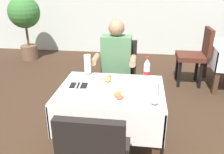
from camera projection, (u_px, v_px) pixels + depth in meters
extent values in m
cube|color=white|center=(111.00, 90.00, 2.27)|extent=(1.00, 0.78, 0.02)
cube|color=white|center=(105.00, 127.00, 1.99)|extent=(1.00, 0.02, 0.32)
cube|color=white|center=(115.00, 89.00, 2.68)|extent=(1.00, 0.02, 0.32)
cube|color=white|center=(62.00, 102.00, 2.40)|extent=(0.02, 0.78, 0.32)
cube|color=white|center=(161.00, 108.00, 2.28)|extent=(0.02, 0.78, 0.32)
cube|color=#472D1E|center=(58.00, 138.00, 2.16)|extent=(0.07, 0.07, 0.70)
cube|color=#472D1E|center=(156.00, 146.00, 2.06)|extent=(0.07, 0.07, 0.70)
cube|color=#472D1E|center=(77.00, 103.00, 2.76)|extent=(0.07, 0.07, 0.70)
cube|color=#472D1E|center=(154.00, 108.00, 2.66)|extent=(0.07, 0.07, 0.70)
cube|color=black|center=(118.00, 82.00, 2.99)|extent=(0.44, 0.44, 0.08)
cube|color=black|center=(120.00, 56.00, 3.11)|extent=(0.42, 0.06, 0.44)
cube|color=black|center=(103.00, 106.00, 2.95)|extent=(0.04, 0.04, 0.45)
cube|color=black|center=(130.00, 108.00, 2.91)|extent=(0.04, 0.04, 0.45)
cube|color=black|center=(107.00, 94.00, 3.26)|extent=(0.04, 0.04, 0.45)
cube|color=black|center=(132.00, 96.00, 3.22)|extent=(0.04, 0.04, 0.45)
cube|color=black|center=(89.00, 152.00, 1.40)|extent=(0.42, 0.06, 0.44)
cylinder|color=#282D42|center=(107.00, 108.00, 2.92)|extent=(0.10, 0.10, 0.45)
cylinder|color=#282D42|center=(120.00, 109.00, 2.90)|extent=(0.10, 0.10, 0.45)
cube|color=#282D42|center=(115.00, 82.00, 2.95)|extent=(0.34, 0.36, 0.12)
cube|color=#4C754C|center=(116.00, 56.00, 2.90)|extent=(0.36, 0.20, 0.50)
sphere|color=#997051|center=(116.00, 28.00, 2.77)|extent=(0.19, 0.19, 0.19)
cylinder|color=#997051|center=(95.00, 59.00, 2.71)|extent=(0.07, 0.26, 0.07)
cylinder|color=#997051|center=(133.00, 61.00, 2.65)|extent=(0.07, 0.26, 0.07)
cube|color=white|center=(117.00, 97.00, 2.09)|extent=(0.23, 0.23, 0.01)
ellipsoid|color=#99602D|center=(117.00, 95.00, 2.08)|extent=(0.10, 0.10, 0.03)
ellipsoid|color=#B77A38|center=(118.00, 92.00, 2.13)|extent=(0.06, 0.05, 0.04)
ellipsoid|color=#C14C33|center=(120.00, 97.00, 2.05)|extent=(0.09, 0.10, 0.03)
cube|color=white|center=(108.00, 81.00, 2.43)|extent=(0.25, 0.25, 0.01)
ellipsoid|color=#B77A38|center=(108.00, 80.00, 2.38)|extent=(0.10, 0.10, 0.05)
ellipsoid|color=#99602D|center=(109.00, 77.00, 2.44)|extent=(0.04, 0.07, 0.05)
cylinder|color=white|center=(88.00, 75.00, 2.59)|extent=(0.07, 0.07, 0.01)
cylinder|color=white|center=(88.00, 73.00, 2.58)|extent=(0.02, 0.02, 0.03)
cylinder|color=white|center=(87.00, 64.00, 2.54)|extent=(0.07, 0.07, 0.19)
cylinder|color=gold|center=(88.00, 68.00, 2.56)|extent=(0.07, 0.07, 0.09)
cylinder|color=white|center=(154.00, 105.00, 1.96)|extent=(0.07, 0.07, 0.01)
cylinder|color=white|center=(154.00, 104.00, 1.96)|extent=(0.02, 0.02, 0.03)
cylinder|color=white|center=(155.00, 92.00, 1.92)|extent=(0.06, 0.06, 0.18)
cylinder|color=#C68928|center=(155.00, 94.00, 1.92)|extent=(0.06, 0.06, 0.14)
cylinder|color=silver|center=(147.00, 72.00, 2.43)|extent=(0.06, 0.06, 0.18)
cylinder|color=red|center=(147.00, 73.00, 2.43)|extent=(0.07, 0.07, 0.04)
cone|color=silver|center=(147.00, 61.00, 2.38)|extent=(0.06, 0.06, 0.05)
cylinder|color=red|center=(148.00, 58.00, 2.37)|extent=(0.03, 0.03, 0.02)
cube|color=black|center=(79.00, 85.00, 2.33)|extent=(0.18, 0.14, 0.01)
cube|color=silver|center=(77.00, 85.00, 2.33)|extent=(0.03, 0.19, 0.01)
cube|color=silver|center=(80.00, 85.00, 2.32)|extent=(0.03, 0.19, 0.01)
cube|color=white|center=(210.00, 54.00, 3.91)|extent=(0.02, 0.87, 0.32)
cube|color=#472D1E|center=(217.00, 73.00, 3.63)|extent=(0.07, 0.07, 0.70)
cube|color=#472D1E|center=(206.00, 58.00, 4.32)|extent=(0.07, 0.07, 0.70)
cube|color=#4C2319|center=(190.00, 56.00, 3.96)|extent=(0.44, 0.44, 0.08)
cube|color=#4C2319|center=(208.00, 42.00, 3.83)|extent=(0.06, 0.42, 0.44)
cube|color=black|center=(177.00, 67.00, 4.24)|extent=(0.04, 0.04, 0.45)
cube|color=black|center=(179.00, 74.00, 3.93)|extent=(0.04, 0.04, 0.45)
cube|color=black|center=(196.00, 68.00, 4.20)|extent=(0.04, 0.04, 0.45)
cube|color=black|center=(200.00, 75.00, 3.89)|extent=(0.04, 0.04, 0.45)
cylinder|color=brown|center=(30.00, 52.00, 5.35)|extent=(0.36, 0.36, 0.31)
cylinder|color=brown|center=(27.00, 35.00, 5.20)|extent=(0.05, 0.05, 0.46)
sphere|color=#387533|center=(24.00, 12.00, 5.01)|extent=(0.67, 0.67, 0.67)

